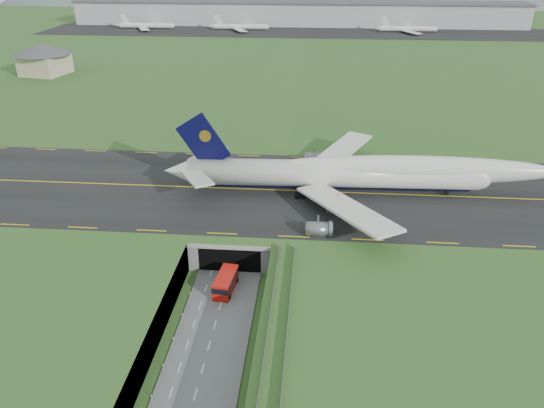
{
  "coord_description": "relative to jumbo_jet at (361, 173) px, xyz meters",
  "views": [
    {
      "loc": [
        15.36,
        -76.44,
        57.01
      ],
      "look_at": [
        7.07,
        20.0,
        9.01
      ],
      "focal_mm": 35.0,
      "sensor_mm": 36.0,
      "label": 1
    }
  ],
  "objects": [
    {
      "name": "distant_hills",
      "position": [
        38.73,
        397.23,
        -15.1
      ],
      "size": [
        700.0,
        91.0,
        60.0
      ],
      "color": "slate",
      "rests_on": "ground"
    },
    {
      "name": "airfield_deck",
      "position": [
        -25.65,
        -32.77,
        -8.1
      ],
      "size": [
        800.0,
        800.0,
        6.0
      ],
      "primitive_type": "cube",
      "color": "gray",
      "rests_on": "ground"
    },
    {
      "name": "cargo_terminal",
      "position": [
        -25.85,
        266.64,
        2.86
      ],
      "size": [
        320.0,
        67.0,
        15.6
      ],
      "color": "#B2B2B2",
      "rests_on": "ground"
    },
    {
      "name": "service_building",
      "position": [
        -126.02,
        109.69,
        2.57
      ],
      "size": [
        27.99,
        27.99,
        12.95
      ],
      "rotation": [
        0.0,
        0.0,
        -0.2
      ],
      "color": "#C0A98B",
      "rests_on": "ground"
    },
    {
      "name": "shuttle_tram",
      "position": [
        -25.45,
        -30.73,
        -9.34
      ],
      "size": [
        3.77,
        8.15,
        3.21
      ],
      "rotation": [
        0.0,
        0.0,
        -0.1
      ],
      "color": "red",
      "rests_on": "ground"
    },
    {
      "name": "taxiway",
      "position": [
        -25.65,
        0.23,
        -5.01
      ],
      "size": [
        800.0,
        44.0,
        0.18
      ],
      "primitive_type": "cube",
      "color": "black",
      "rests_on": "airfield_deck"
    },
    {
      "name": "jumbo_jet",
      "position": [
        0.0,
        0.0,
        0.0
      ],
      "size": [
        87.4,
        57.44,
        19.01
      ],
      "rotation": [
        0.0,
        0.0,
        0.04
      ],
      "color": "silver",
      "rests_on": "ground"
    },
    {
      "name": "guideway",
      "position": [
        -14.65,
        -51.88,
        -5.78
      ],
      "size": [
        3.0,
        53.0,
        7.05
      ],
      "color": "#A8A8A3",
      "rests_on": "ground"
    },
    {
      "name": "ground",
      "position": [
        -25.65,
        -32.77,
        -11.1
      ],
      "size": [
        900.0,
        900.0,
        0.0
      ],
      "primitive_type": "plane",
      "color": "#356127",
      "rests_on": "ground"
    },
    {
      "name": "tunnel_portal",
      "position": [
        -25.65,
        -16.06,
        -7.77
      ],
      "size": [
        17.0,
        22.3,
        6.0
      ],
      "color": "gray",
      "rests_on": "ground"
    },
    {
      "name": "trench_road",
      "position": [
        -25.65,
        -40.27,
        -11.0
      ],
      "size": [
        12.0,
        75.0,
        0.2
      ],
      "primitive_type": "cube",
      "color": "slate",
      "rests_on": "ground"
    }
  ]
}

